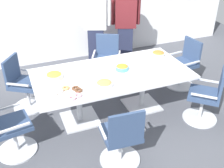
# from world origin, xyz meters

# --- Properties ---
(ground_plane) EXTENTS (10.00, 10.00, 0.01)m
(ground_plane) POSITION_xyz_m (0.00, 0.00, -0.01)
(ground_plane) COLOR #4C4F56
(conference_table) EXTENTS (2.40, 1.20, 0.75)m
(conference_table) POSITION_xyz_m (0.00, 0.00, 0.63)
(conference_table) COLOR white
(conference_table) RESTS_ON ground
(office_chair_0) EXTENTS (0.62, 0.62, 0.91)m
(office_chair_0) POSITION_xyz_m (-1.61, -0.36, 0.41)
(office_chair_0) COLOR silver
(office_chair_0) RESTS_ON ground
(office_chair_1) EXTENTS (0.58, 0.58, 0.91)m
(office_chair_1) POSITION_xyz_m (-0.30, -1.09, 0.41)
(office_chair_1) COLOR silver
(office_chair_1) RESTS_ON ground
(office_chair_2) EXTENTS (0.76, 0.76, 0.91)m
(office_chair_2) POSITION_xyz_m (1.30, -0.72, 0.41)
(office_chair_2) COLOR silver
(office_chair_2) RESTS_ON ground
(office_chair_3) EXTENTS (0.60, 0.60, 0.91)m
(office_chair_3) POSITION_xyz_m (1.61, 0.36, 0.41)
(office_chair_3) COLOR silver
(office_chair_3) RESTS_ON ground
(office_chair_4) EXTENTS (0.72, 0.72, 0.91)m
(office_chair_4) POSITION_xyz_m (0.32, 1.08, 0.41)
(office_chair_4) COLOR silver
(office_chair_4) RESTS_ON ground
(office_chair_5) EXTENTS (0.75, 0.75, 0.91)m
(office_chair_5) POSITION_xyz_m (-1.30, 0.71, 0.41)
(office_chair_5) COLOR silver
(office_chair_5) RESTS_ON ground
(person_standing_0) EXTENTS (0.60, 0.36, 1.88)m
(person_standing_0) POSITION_xyz_m (0.29, 1.64, 1.00)
(person_standing_0) COLOR #232842
(person_standing_0) RESTS_ON ground
(person_standing_1) EXTENTS (0.60, 0.36, 1.75)m
(person_standing_1) POSITION_xyz_m (0.97, 1.68, 0.91)
(person_standing_1) COLOR #232842
(person_standing_1) RESTS_ON ground
(snack_bowl_cookies) EXTENTS (0.24, 0.24, 0.09)m
(snack_bowl_cookies) POSITION_xyz_m (-0.25, -0.34, 0.80)
(snack_bowl_cookies) COLOR white
(snack_bowl_cookies) RESTS_ON conference_table
(snack_bowl_pretzels) EXTENTS (0.22, 0.22, 0.09)m
(snack_bowl_pretzels) POSITION_xyz_m (0.98, 0.29, 0.79)
(snack_bowl_pretzels) COLOR beige
(snack_bowl_pretzels) RESTS_ON conference_table
(snack_bowl_chips_orange) EXTENTS (0.21, 0.21, 0.09)m
(snack_bowl_chips_orange) POSITION_xyz_m (0.18, 0.04, 0.79)
(snack_bowl_chips_orange) COLOR #4C9EC6
(snack_bowl_chips_orange) RESTS_ON conference_table
(snack_bowl_chips_yellow) EXTENTS (0.24, 0.24, 0.10)m
(snack_bowl_chips_yellow) POSITION_xyz_m (-0.86, 0.14, 0.80)
(snack_bowl_chips_yellow) COLOR beige
(snack_bowl_chips_yellow) RESTS_ON conference_table
(donut_platter) EXTENTS (0.39, 0.39, 0.04)m
(donut_platter) POSITION_xyz_m (-0.77, -0.37, 0.77)
(donut_platter) COLOR white
(donut_platter) RESTS_ON conference_table
(napkin_pile) EXTENTS (0.17, 0.17, 0.05)m
(napkin_pile) POSITION_xyz_m (0.81, -0.30, 0.78)
(napkin_pile) COLOR white
(napkin_pile) RESTS_ON conference_table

